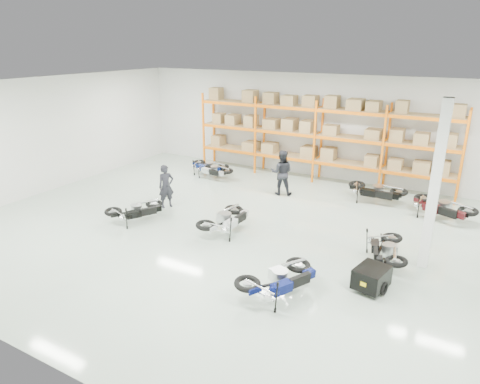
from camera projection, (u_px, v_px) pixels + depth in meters
The scene contains 14 objects.
room at pixel (246, 165), 12.86m from camera, with size 18.00×18.00×18.00m.
pallet_rack at pixel (319, 129), 18.16m from camera, with size 11.28×0.98×3.62m.
structural_column at pixel (435, 187), 10.86m from camera, with size 0.25×0.25×4.50m, color white.
moto_blue_centre at pixel (280, 274), 10.06m from camera, with size 0.83×1.86×1.14m, color #060D44, non-canonical shape.
moto_silver_left at pixel (226, 216), 13.47m from camera, with size 0.82×1.84×1.13m, color #BABCC2, non-canonical shape.
moto_black_far_left at pixel (136, 207), 14.31m from camera, with size 0.76×1.70×1.04m, color black, non-canonical shape.
moto_touring_right at pixel (386, 245), 11.60m from camera, with size 0.77×1.73×1.06m, color black, non-canonical shape.
trailer at pixel (371, 277), 10.34m from camera, with size 0.85×1.48×0.60m.
moto_back_a at pixel (208, 164), 19.46m from camera, with size 0.74×1.66×1.02m, color navy, non-canonical shape.
moto_back_b at pixel (213, 167), 18.94m from camera, with size 0.72×1.62×0.99m, color #B8BFC3, non-canonical shape.
moto_back_c at pixel (376, 187), 16.05m from camera, with size 0.85×1.91×1.16m, color black, non-canonical shape.
moto_back_d at pixel (442, 203), 14.48m from camera, with size 0.84×1.89×1.16m, color #3B0B0F, non-canonical shape.
person_left at pixel (166, 186), 15.50m from camera, with size 0.58×0.38×1.59m, color #22222A.
person_back at pixel (282, 173), 16.80m from camera, with size 0.87×0.68×1.79m, color #202129.
Camera 1 is at (5.93, -10.90, 5.72)m, focal length 32.00 mm.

